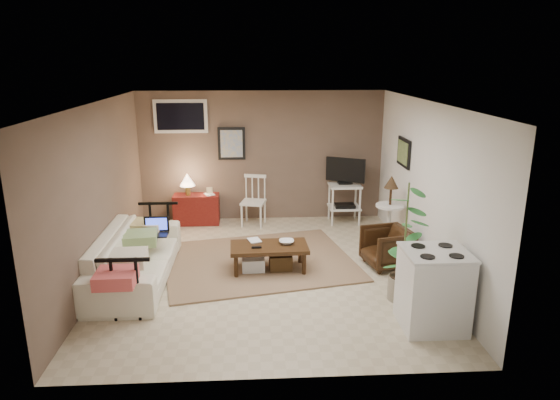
{
  "coord_description": "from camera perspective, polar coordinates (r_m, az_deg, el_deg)",
  "views": [
    {
      "loc": [
        -0.18,
        -6.63,
        2.96
      ],
      "look_at": [
        0.22,
        0.35,
        0.97
      ],
      "focal_mm": 32.0,
      "sensor_mm": 36.0,
      "label": 1
    }
  ],
  "objects": [
    {
      "name": "laptop",
      "position": [
        7.4,
        -13.98,
        -3.25
      ],
      "size": [
        0.36,
        0.26,
        0.24
      ],
      "color": "black",
      "rests_on": "sofa"
    },
    {
      "name": "book_console",
      "position": [
        9.15,
        -8.58,
        1.17
      ],
      "size": [
        0.16,
        0.08,
        0.22
      ],
      "primitive_type": "imported",
      "rotation": [
        0.0,
        0.0,
        0.41
      ],
      "color": "#39250F",
      "rests_on": "red_console"
    },
    {
      "name": "potted_plant",
      "position": [
        6.35,
        14.12,
        -4.24
      ],
      "size": [
        0.39,
        0.39,
        1.55
      ],
      "color": "gray",
      "rests_on": "floor"
    },
    {
      "name": "window",
      "position": [
        9.24,
        -11.29,
        9.35
      ],
      "size": [
        0.96,
        0.03,
        0.6
      ],
      "primitive_type": "cube",
      "color": "silver"
    },
    {
      "name": "art_back",
      "position": [
        9.23,
        -5.55,
        6.44
      ],
      "size": [
        0.5,
        0.03,
        0.6
      ],
      "primitive_type": "cube",
      "color": "black"
    },
    {
      "name": "armchair",
      "position": [
        7.49,
        12.15,
        -5.11
      ],
      "size": [
        0.7,
        0.73,
        0.64
      ],
      "primitive_type": "imported",
      "rotation": [
        0.0,
        0.0,
        -1.35
      ],
      "color": "black",
      "rests_on": "floor"
    },
    {
      "name": "tv_stand",
      "position": [
        9.24,
        7.42,
        1.27
      ],
      "size": [
        0.67,
        0.47,
        1.22
      ],
      "color": "silver",
      "rests_on": "floor"
    },
    {
      "name": "spindle_chair",
      "position": [
        9.11,
        -3.05,
        -0.25
      ],
      "size": [
        0.49,
        0.49,
        0.91
      ],
      "color": "silver",
      "rests_on": "floor"
    },
    {
      "name": "sofa_pillows",
      "position": [
        6.83,
        -16.35,
        -5.33
      ],
      "size": [
        0.45,
        2.21,
        0.16
      ],
      "primitive_type": null,
      "color": "beige",
      "rests_on": "sofa"
    },
    {
      "name": "sofa",
      "position": [
        7.13,
        -16.26,
        -5.33
      ],
      "size": [
        0.68,
        2.33,
        0.91
      ],
      "primitive_type": "imported",
      "rotation": [
        0.0,
        0.0,
        1.57
      ],
      "color": "white",
      "rests_on": "floor"
    },
    {
      "name": "red_console",
      "position": [
        9.3,
        -9.6,
        -0.73
      ],
      "size": [
        0.83,
        0.37,
        0.96
      ],
      "color": "maroon",
      "rests_on": "floor"
    },
    {
      "name": "book_table",
      "position": [
        7.24,
        -3.59,
        -3.92
      ],
      "size": [
        0.16,
        0.07,
        0.23
      ],
      "primitive_type": "imported",
      "rotation": [
        0.0,
        0.0,
        0.3
      ],
      "color": "#39250F",
      "rests_on": "coffee_table"
    },
    {
      "name": "stove",
      "position": [
        5.95,
        17.11,
        -9.71
      ],
      "size": [
        0.71,
        0.66,
        0.93
      ],
      "color": "silver",
      "rests_on": "floor"
    },
    {
      "name": "rug",
      "position": [
        7.57,
        -2.43,
        -6.99
      ],
      "size": [
        3.13,
        2.7,
        0.03
      ],
      "primitive_type": "cube",
      "rotation": [
        0.0,
        0.0,
        0.2
      ],
      "color": "#85654D",
      "rests_on": "floor"
    },
    {
      "name": "coffee_table",
      "position": [
        7.18,
        -1.31,
        -6.41
      ],
      "size": [
        1.12,
        0.61,
        0.42
      ],
      "color": "#39250F",
      "rests_on": "floor"
    },
    {
      "name": "sofa_end_rails",
      "position": [
        7.12,
        -15.16,
        -5.81
      ],
      "size": [
        0.63,
        2.33,
        0.78
      ],
      "primitive_type": null,
      "color": "black",
      "rests_on": "floor"
    },
    {
      "name": "art_right",
      "position": [
        8.17,
        13.97,
        5.3
      ],
      "size": [
        0.03,
        0.6,
        0.45
      ],
      "primitive_type": "cube",
      "color": "black"
    },
    {
      "name": "floor",
      "position": [
        7.26,
        -1.58,
        -8.15
      ],
      "size": [
        5.0,
        5.0,
        0.0
      ],
      "primitive_type": "plane",
      "color": "#C1B293",
      "rests_on": "ground"
    },
    {
      "name": "side_table",
      "position": [
        8.08,
        12.47,
        -0.4
      ],
      "size": [
        0.45,
        0.45,
        1.2
      ],
      "color": "silver",
      "rests_on": "floor"
    },
    {
      "name": "bowl",
      "position": [
        7.15,
        0.76,
        -4.2
      ],
      "size": [
        0.21,
        0.06,
        0.21
      ],
      "primitive_type": "imported",
      "rotation": [
        0.0,
        0.0,
        -0.03
      ],
      "color": "#39250F",
      "rests_on": "coffee_table"
    }
  ]
}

